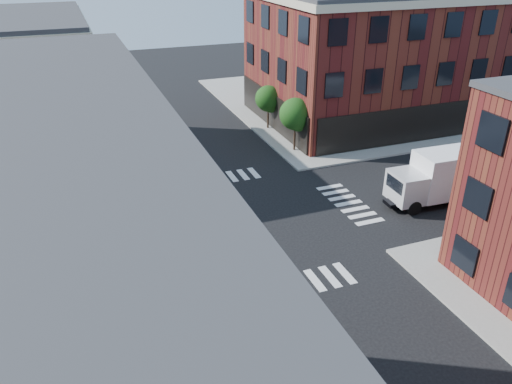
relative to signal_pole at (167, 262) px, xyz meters
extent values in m
plane|color=black|center=(6.72, 6.68, -2.86)|extent=(120.00, 120.00, 0.00)
cube|color=gray|center=(27.72, 27.68, -2.78)|extent=(30.00, 30.00, 0.15)
cube|color=#481213|center=(27.22, 22.68, 3.14)|extent=(25.00, 16.00, 12.00)
cylinder|color=black|center=(14.22, 16.68, -1.97)|extent=(0.18, 0.18, 1.47)
cylinder|color=black|center=(14.22, 16.68, -1.24)|extent=(0.12, 0.12, 1.47)
sphere|color=#0F370F|center=(14.22, 16.68, 0.44)|extent=(2.69, 2.69, 2.69)
sphere|color=#0F370F|center=(14.47, 16.58, -0.10)|extent=(1.85, 1.85, 1.85)
cylinder|color=black|center=(14.22, 22.68, -2.04)|extent=(0.18, 0.18, 1.33)
cylinder|color=black|center=(14.22, 22.68, -1.38)|extent=(0.12, 0.12, 1.33)
sphere|color=#0F370F|center=(14.22, 22.68, 0.14)|extent=(2.43, 2.43, 2.43)
sphere|color=#0F370F|center=(14.47, 22.58, -0.35)|extent=(1.67, 1.67, 1.67)
cylinder|color=black|center=(-0.08, -0.12, -0.56)|extent=(0.12, 0.12, 4.60)
cylinder|color=black|center=(-0.08, -0.12, -2.56)|extent=(0.28, 0.28, 0.30)
cube|color=#053819|center=(0.47, -0.12, 0.29)|extent=(1.10, 0.03, 0.22)
cube|color=#053819|center=(-0.08, 0.43, 0.54)|extent=(0.03, 1.10, 0.22)
imported|color=black|center=(0.27, -0.02, 1.04)|extent=(0.22, 0.18, 1.10)
imported|color=black|center=(-0.18, 0.23, 1.04)|extent=(0.18, 0.22, 1.10)
cube|color=white|center=(20.69, 4.72, -0.78)|extent=(5.83, 2.69, 3.07)
cube|color=maroon|center=(20.65, 3.47, -0.78)|extent=(2.18, 0.12, 0.69)
cube|color=maroon|center=(20.74, 5.98, -0.78)|extent=(2.18, 0.12, 0.69)
cube|color=silver|center=(16.94, 4.86, -1.32)|extent=(2.07, 2.45, 1.98)
cube|color=black|center=(16.00, 4.90, -0.98)|extent=(0.17, 1.88, 0.89)
cube|color=black|center=(19.51, 4.77, -2.36)|extent=(7.95, 1.29, 0.25)
cylinder|color=black|center=(16.90, 3.82, -2.36)|extent=(1.00, 0.38, 0.99)
cylinder|color=black|center=(16.97, 5.90, -2.36)|extent=(1.00, 0.38, 0.99)
cylinder|color=black|center=(20.46, 3.69, -2.36)|extent=(1.00, 0.38, 0.99)
cylinder|color=black|center=(20.54, 5.77, -2.36)|extent=(1.00, 0.38, 0.99)
cylinder|color=black|center=(22.83, 3.60, -2.36)|extent=(1.00, 0.38, 0.99)
cylinder|color=black|center=(22.91, 5.68, -2.36)|extent=(1.00, 0.38, 0.99)
cube|color=#FA610B|center=(2.28, 0.98, -2.84)|extent=(0.47, 0.47, 0.04)
cone|color=#FA610B|center=(2.28, 0.98, -2.49)|extent=(0.45, 0.45, 0.73)
cylinder|color=white|center=(2.28, 0.98, -2.39)|extent=(0.28, 0.28, 0.08)
camera|label=1|loc=(-2.93, -19.30, 13.22)|focal=35.00mm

